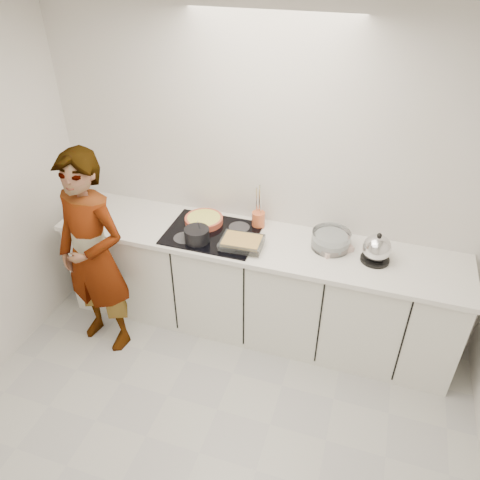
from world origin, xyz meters
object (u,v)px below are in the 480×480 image
(hob, at_px, (212,233))
(tart_dish, at_px, (204,220))
(baking_dish, at_px, (242,242))
(mixing_bowl, at_px, (331,241))
(cook, at_px, (93,256))
(kettle, at_px, (377,249))
(utensil_crock, at_px, (258,220))
(saucepan, at_px, (197,235))

(hob, bearing_deg, tart_dish, 134.98)
(tart_dish, bearing_deg, baking_dish, -29.17)
(baking_dish, bearing_deg, mixing_bowl, 18.09)
(mixing_bowl, bearing_deg, cook, -160.67)
(hob, distance_m, kettle, 1.26)
(tart_dish, bearing_deg, utensil_crock, 13.38)
(tart_dish, distance_m, cook, 0.91)
(saucepan, bearing_deg, kettle, 7.71)
(kettle, relative_size, utensil_crock, 2.00)
(saucepan, relative_size, cook, 0.14)
(baking_dish, relative_size, cook, 0.19)
(kettle, bearing_deg, hob, -178.43)
(tart_dish, bearing_deg, mixing_bowl, -0.69)
(mixing_bowl, bearing_deg, saucepan, -165.89)
(utensil_crock, distance_m, cook, 1.32)
(mixing_bowl, xyz_separation_m, utensil_crock, (-0.60, 0.12, 0.00))
(saucepan, relative_size, mixing_bowl, 0.65)
(tart_dish, relative_size, utensil_crock, 2.97)
(utensil_crock, relative_size, cook, 0.08)
(baking_dish, bearing_deg, utensil_crock, 83.59)
(hob, xyz_separation_m, cook, (-0.79, -0.50, -0.06))
(mixing_bowl, height_order, cook, cook)
(utensil_crock, bearing_deg, hob, -145.41)
(hob, bearing_deg, utensil_crock, 34.59)
(baking_dish, relative_size, kettle, 1.25)
(baking_dish, height_order, mixing_bowl, mixing_bowl)
(saucepan, distance_m, cook, 0.81)
(baking_dish, xyz_separation_m, utensil_crock, (0.04, 0.32, 0.02))
(mixing_bowl, relative_size, utensil_crock, 2.83)
(mixing_bowl, distance_m, utensil_crock, 0.61)
(cook, bearing_deg, kettle, 24.62)
(baking_dish, xyz_separation_m, mixing_bowl, (0.64, 0.21, 0.01))
(saucepan, distance_m, mixing_bowl, 1.02)
(tart_dish, distance_m, baking_dish, 0.45)
(utensil_crock, bearing_deg, tart_dish, -166.62)
(baking_dish, relative_size, utensil_crock, 2.49)
(mixing_bowl, bearing_deg, hob, -173.59)
(kettle, bearing_deg, baking_dish, -171.85)
(tart_dish, xyz_separation_m, cook, (-0.67, -0.61, -0.09))
(tart_dish, height_order, utensil_crock, utensil_crock)
(tart_dish, distance_m, saucepan, 0.27)
(mixing_bowl, height_order, kettle, kettle)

